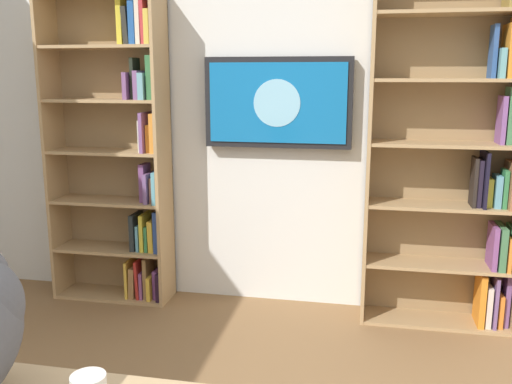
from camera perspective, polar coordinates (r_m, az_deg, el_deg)
wall_back at (r=3.65m, az=1.64°, el=9.19°), size 4.52×0.06×2.70m
bookshelf_left at (r=3.50m, az=20.71°, el=4.48°), size 0.92×0.28×2.25m
bookshelf_right at (r=3.82m, az=-13.59°, el=3.89°), size 0.80×0.28×2.05m
wall_mounted_tv at (r=3.56m, az=2.25°, el=9.16°), size 0.94×0.07×0.57m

